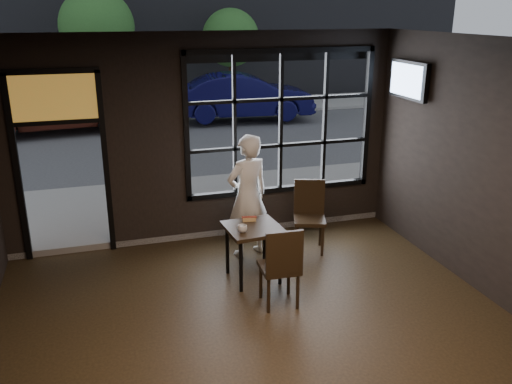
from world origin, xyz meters
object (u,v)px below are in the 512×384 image
object	(u,v)px
chair_near	(279,265)
man	(248,196)
navy_car	(244,96)
cafe_table	(253,253)

from	to	relation	value
chair_near	man	xyz separation A→B (m)	(0.03, 1.49, 0.39)
navy_car	chair_near	bearing A→B (deg)	172.25
cafe_table	man	bearing A→B (deg)	74.79
cafe_table	navy_car	size ratio (longest dim) A/B	0.17
cafe_table	chair_near	xyz separation A→B (m)	(0.12, -0.72, 0.14)
cafe_table	navy_car	xyz separation A→B (m)	(2.78, 10.41, 0.44)
chair_near	navy_car	size ratio (longest dim) A/B	0.24
chair_near	navy_car	bearing A→B (deg)	-100.89
cafe_table	man	world-z (taller)	man
cafe_table	navy_car	bearing A→B (deg)	70.54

